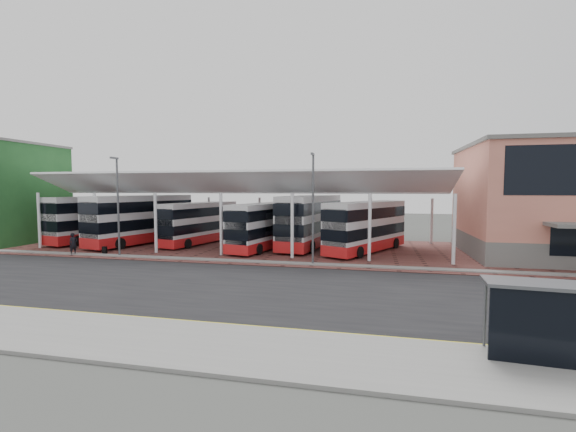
# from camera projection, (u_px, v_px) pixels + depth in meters

# --- Properties ---
(ground) EXTENTS (140.00, 140.00, 0.00)m
(ground) POSITION_uv_depth(u_px,v_px,m) (262.00, 284.00, 22.33)
(ground) COLOR #3D3F3B
(road) EXTENTS (120.00, 14.00, 0.02)m
(road) POSITION_uv_depth(u_px,v_px,m) (257.00, 288.00, 21.36)
(road) COLOR black
(road) RESTS_ON ground
(forecourt) EXTENTS (72.00, 16.00, 0.06)m
(forecourt) POSITION_uv_depth(u_px,v_px,m) (324.00, 250.00, 34.56)
(forecourt) COLOR brown
(forecourt) RESTS_ON ground
(sidewalk) EXTENTS (120.00, 4.00, 0.14)m
(sidewalk) POSITION_uv_depth(u_px,v_px,m) (190.00, 344.00, 13.57)
(sidewalk) COLOR slate
(sidewalk) RESTS_ON ground
(north_kerb) EXTENTS (120.00, 0.80, 0.14)m
(north_kerb) POSITION_uv_depth(u_px,v_px,m) (286.00, 263.00, 28.37)
(north_kerb) COLOR slate
(north_kerb) RESTS_ON ground
(yellow_line_near) EXTENTS (120.00, 0.12, 0.01)m
(yellow_line_near) POSITION_uv_depth(u_px,v_px,m) (213.00, 325.00, 15.52)
(yellow_line_near) COLOR gold
(yellow_line_near) RESTS_ON road
(yellow_line_far) EXTENTS (120.00, 0.12, 0.01)m
(yellow_line_far) POSITION_uv_depth(u_px,v_px,m) (216.00, 323.00, 15.81)
(yellow_line_far) COLOR gold
(yellow_line_far) RESTS_ON road
(canopy) EXTENTS (37.00, 11.63, 7.07)m
(canopy) POSITION_uv_depth(u_px,v_px,m) (243.00, 186.00, 36.80)
(canopy) COLOR white
(canopy) RESTS_ON ground
(shop_green) EXTENTS (6.40, 10.20, 10.22)m
(shop_green) POSITION_uv_depth(u_px,v_px,m) (9.00, 193.00, 39.16)
(shop_green) COLOR #245C28
(shop_green) RESTS_ON ground
(lamp_west) EXTENTS (0.16, 0.90, 8.07)m
(lamp_west) POSITION_uv_depth(u_px,v_px,m) (118.00, 203.00, 31.17)
(lamp_west) COLOR #4F5156
(lamp_west) RESTS_ON ground
(lamp_east) EXTENTS (0.16, 0.90, 8.07)m
(lamp_east) POSITION_uv_depth(u_px,v_px,m) (313.00, 205.00, 27.71)
(lamp_east) COLOR #4F5156
(lamp_east) RESTS_ON ground
(bus_0) EXTENTS (4.99, 11.68, 4.69)m
(bus_0) POSITION_uv_depth(u_px,v_px,m) (101.00, 219.00, 40.63)
(bus_0) COLOR silver
(bus_0) RESTS_ON forecourt
(bus_1) EXTENTS (5.55, 12.01, 4.82)m
(bus_1) POSITION_uv_depth(u_px,v_px,m) (141.00, 220.00, 38.55)
(bus_1) COLOR silver
(bus_1) RESTS_ON forecourt
(bus_2) EXTENTS (4.47, 10.26, 4.12)m
(bus_2) POSITION_uv_depth(u_px,v_px,m) (199.00, 223.00, 38.56)
(bus_2) COLOR silver
(bus_2) RESTS_ON forecourt
(bus_3) EXTENTS (4.38, 10.39, 4.18)m
(bus_3) POSITION_uv_depth(u_px,v_px,m) (265.00, 226.00, 35.25)
(bus_3) COLOR silver
(bus_3) RESTS_ON forecourt
(bus_4) EXTENTS (4.62, 12.04, 4.85)m
(bus_4) POSITION_uv_depth(u_px,v_px,m) (311.00, 221.00, 36.60)
(bus_4) COLOR silver
(bus_4) RESTS_ON forecourt
(bus_5) EXTENTS (6.98, 10.55, 4.37)m
(bus_5) POSITION_uv_depth(u_px,v_px,m) (367.00, 227.00, 33.56)
(bus_5) COLOR silver
(bus_5) RESTS_ON forecourt
(pedestrian) EXTENTS (0.65, 0.78, 1.83)m
(pedestrian) POSITION_uv_depth(u_px,v_px,m) (73.00, 244.00, 32.04)
(pedestrian) COLOR black
(pedestrian) RESTS_ON forecourt
(suitcase) EXTENTS (0.35, 0.25, 0.60)m
(suitcase) POSITION_uv_depth(u_px,v_px,m) (105.00, 250.00, 32.64)
(suitcase) COLOR black
(suitcase) RESTS_ON forecourt
(bus_shelter) EXTENTS (3.16, 1.64, 2.45)m
(bus_shelter) POSITION_uv_depth(u_px,v_px,m) (547.00, 314.00, 11.87)
(bus_shelter) COLOR black
(bus_shelter) RESTS_ON sidewalk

